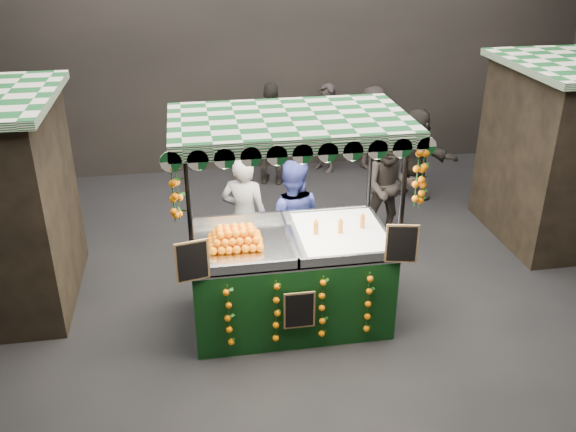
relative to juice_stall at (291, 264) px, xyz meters
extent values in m
plane|color=black|center=(0.42, 0.08, -0.78)|extent=(12.00, 12.00, 0.00)
cube|color=black|center=(0.42, 5.08, 1.72)|extent=(12.00, 0.10, 5.00)
cube|color=black|center=(-0.01, 0.04, -0.27)|extent=(2.22, 1.21, 1.01)
cube|color=#B4B7BB|center=(-0.01, 0.04, 0.25)|extent=(2.22, 1.21, 0.04)
cylinder|color=black|center=(-1.09, -0.53, 0.43)|extent=(0.05, 0.05, 2.42)
cylinder|color=black|center=(1.07, -0.53, 0.43)|extent=(0.05, 0.05, 2.42)
cylinder|color=black|center=(-1.09, 0.61, 0.43)|extent=(0.05, 0.05, 2.42)
cylinder|color=black|center=(1.07, 0.61, 0.43)|extent=(0.05, 0.05, 2.42)
cube|color=#125421|center=(-0.01, 0.04, 1.68)|extent=(2.47, 1.46, 0.08)
cube|color=silver|center=(0.60, 0.04, 0.31)|extent=(0.99, 1.09, 0.08)
cube|color=black|center=(-1.10, -0.60, 0.48)|extent=(0.34, 0.10, 0.44)
cube|color=black|center=(1.08, -0.60, 0.48)|extent=(0.34, 0.10, 0.44)
cube|color=black|center=(-0.01, -0.61, -0.22)|extent=(0.34, 0.03, 0.44)
imported|color=gray|center=(-0.40, 1.17, 0.06)|extent=(0.72, 0.60, 1.68)
imported|color=navy|center=(0.18, 0.99, 0.05)|extent=(0.93, 0.79, 1.65)
imported|color=black|center=(-3.54, 3.00, 0.06)|extent=(0.70, 0.55, 1.67)
imported|color=#2E2825|center=(1.78, 1.88, 0.03)|extent=(0.88, 0.74, 1.61)
imported|color=#2A2622|center=(0.41, 4.24, 0.14)|extent=(1.16, 0.74, 1.83)
imported|color=black|center=(2.35, 4.68, 0.01)|extent=(1.15, 1.10, 1.57)
imported|color=#2A2622|center=(2.68, 3.23, 0.00)|extent=(1.16, 1.46, 1.55)
imported|color=#2D2625|center=(1.47, 4.68, 0.05)|extent=(0.67, 0.72, 1.65)
camera|label=1|loc=(-1.05, -6.00, 3.57)|focal=38.52mm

